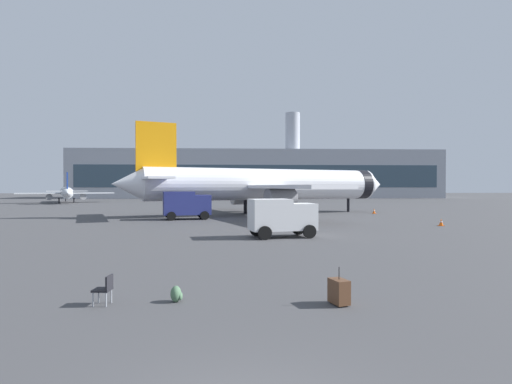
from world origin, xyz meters
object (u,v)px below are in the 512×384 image
object	(u,v)px
cargo_van	(281,216)
traveller_backpack	(176,294)
airplane_at_gate	(266,185)
service_truck	(186,204)
safety_cone_far	(441,222)
gate_chair	(105,288)
rolling_suitcase	(339,291)
safety_cone_mid	(374,211)
airplane_taxiing	(66,192)
safety_cone_near	(294,210)

from	to	relation	value
cargo_van	traveller_backpack	size ratio (longest dim) A/B	9.84
airplane_at_gate	service_truck	world-z (taller)	airplane_at_gate
safety_cone_far	gate_chair	world-z (taller)	gate_chair
cargo_van	rolling_suitcase	xyz separation A→B (m)	(-0.08, -15.67, -1.06)
safety_cone_far	traveller_backpack	bearing A→B (deg)	-131.34
airplane_at_gate	gate_chair	world-z (taller)	airplane_at_gate
safety_cone_mid	rolling_suitcase	xyz separation A→B (m)	(-14.40, -38.70, 0.08)
cargo_van	rolling_suitcase	bearing A→B (deg)	-90.28
airplane_at_gate	traveller_backpack	bearing A→B (deg)	-98.27
cargo_van	rolling_suitcase	size ratio (longest dim) A/B	4.29
safety_cone_far	gate_chair	size ratio (longest dim) A/B	0.72
airplane_taxiing	safety_cone_near	xyz separation A→B (m)	(43.22, -35.82, -1.79)
airplane_taxiing	safety_cone_far	xyz separation A→B (m)	(53.61, -53.06, -1.84)
traveller_backpack	safety_cone_far	bearing A→B (deg)	48.66
service_truck	gate_chair	world-z (taller)	service_truck
airplane_at_gate	safety_cone_near	distance (m)	5.39
safety_cone_mid	safety_cone_far	world-z (taller)	safety_cone_mid
airplane_at_gate	safety_cone_near	xyz separation A→B (m)	(3.80, 1.93, -3.30)
safety_cone_far	safety_cone_mid	bearing A→B (deg)	91.74
cargo_van	rolling_suitcase	world-z (taller)	cargo_van
airplane_taxiing	rolling_suitcase	world-z (taller)	airplane_taxiing
gate_chair	safety_cone_near	bearing A→B (deg)	74.13
safety_cone_near	traveller_backpack	size ratio (longest dim) A/B	1.50
cargo_van	safety_cone_mid	bearing A→B (deg)	58.12
service_truck	traveller_backpack	world-z (taller)	service_truck
airplane_taxiing	service_truck	world-z (taller)	airplane_taxiing
service_truck	safety_cone_mid	size ratio (longest dim) A/B	8.12
airplane_at_gate	cargo_van	world-z (taller)	airplane_at_gate
cargo_van	rolling_suitcase	distance (m)	15.71
safety_cone_mid	cargo_van	bearing A→B (deg)	-121.88
safety_cone_mid	rolling_suitcase	world-z (taller)	rolling_suitcase
safety_cone_near	safety_cone_far	distance (m)	20.12
airplane_at_gate	safety_cone_near	bearing A→B (deg)	26.95
traveller_backpack	service_truck	bearing A→B (deg)	96.35
airplane_at_gate	service_truck	xyz separation A→B (m)	(-8.86, -7.23, -2.05)
safety_cone_mid	safety_cone_far	bearing A→B (deg)	-88.26
gate_chair	rolling_suitcase	bearing A→B (deg)	-2.69
traveller_backpack	gate_chair	xyz separation A→B (m)	(-2.04, -0.20, 0.27)
airplane_at_gate	airplane_taxiing	size ratio (longest dim) A/B	1.73
safety_cone_mid	airplane_taxiing	bearing A→B (deg)	144.98
rolling_suitcase	airplane_at_gate	bearing A→B (deg)	88.96
traveller_backpack	airplane_taxiing	bearing A→B (deg)	114.24
traveller_backpack	gate_chair	bearing A→B (deg)	-174.40
airplane_at_gate	airplane_taxiing	xyz separation A→B (m)	(-39.42, 37.76, -1.51)
safety_cone_near	traveller_backpack	bearing A→B (deg)	-103.18
airplane_at_gate	service_truck	distance (m)	11.62
cargo_van	gate_chair	bearing A→B (deg)	-114.19
safety_cone_near	service_truck	bearing A→B (deg)	-144.10
safety_cone_mid	gate_chair	bearing A→B (deg)	-118.93
gate_chair	airplane_taxiing	bearing A→B (deg)	112.88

